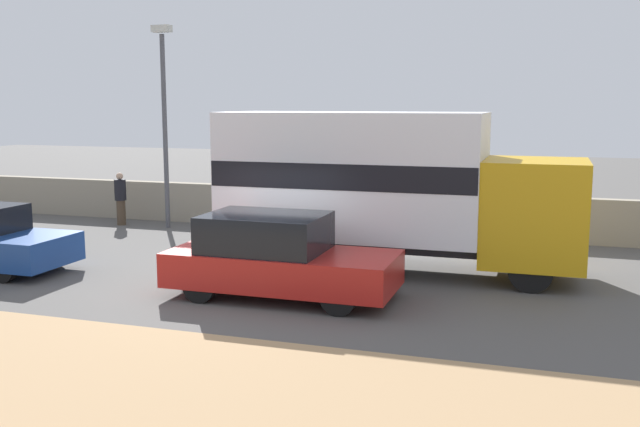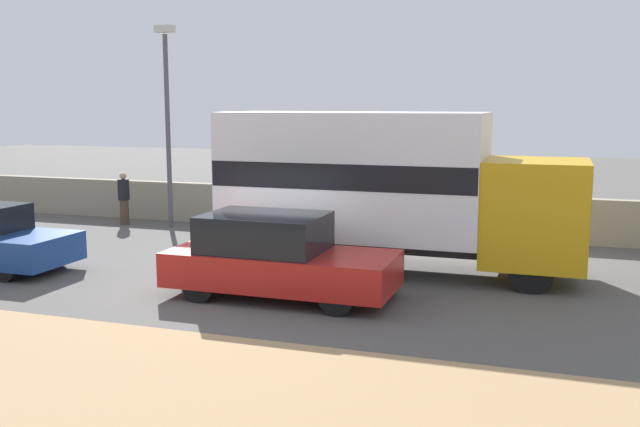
# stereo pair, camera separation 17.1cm
# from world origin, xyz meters

# --- Properties ---
(ground_plane) EXTENTS (80.00, 80.00, 0.00)m
(ground_plane) POSITION_xyz_m (0.00, 0.00, 0.00)
(ground_plane) COLOR #514F4C
(dirt_shoulder_foreground) EXTENTS (60.00, 5.72, 0.04)m
(dirt_shoulder_foreground) POSITION_xyz_m (0.00, -5.30, 0.02)
(dirt_shoulder_foreground) COLOR tan
(dirt_shoulder_foreground) RESTS_ON ground_plane
(stone_wall_backdrop) EXTENTS (60.00, 0.35, 1.23)m
(stone_wall_backdrop) POSITION_xyz_m (0.00, 7.50, 0.61)
(stone_wall_backdrop) COLOR gray
(stone_wall_backdrop) RESTS_ON ground_plane
(street_lamp) EXTENTS (0.56, 0.28, 5.94)m
(street_lamp) POSITION_xyz_m (-5.42, 6.31, 3.50)
(street_lamp) COLOR #4C4C51
(street_lamp) RESTS_ON ground_plane
(box_truck) EXTENTS (7.87, 2.38, 3.52)m
(box_truck) POSITION_xyz_m (1.93, 2.90, 1.95)
(box_truck) COLOR gold
(box_truck) RESTS_ON ground_plane
(car_hatchback) EXTENTS (4.38, 1.87, 1.61)m
(car_hatchback) POSITION_xyz_m (0.53, 0.11, 0.78)
(car_hatchback) COLOR #B21E19
(car_hatchback) RESTS_ON ground_plane
(pedestrian) EXTENTS (0.35, 0.35, 1.61)m
(pedestrian) POSITION_xyz_m (-7.04, 6.30, 0.84)
(pedestrian) COLOR #473828
(pedestrian) RESTS_ON ground_plane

